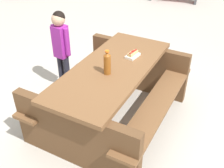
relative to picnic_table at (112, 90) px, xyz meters
The scene contains 5 objects.
ground_plane 0.44m from the picnic_table, ahead, with size 30.00×30.00×0.00m, color #B7B2A8.
picnic_table is the anchor object (origin of this frame).
soda_bottle 0.46m from the picnic_table, 163.52° to the right, with size 0.08×0.08×0.28m.
hotdog_tray 0.48m from the picnic_table, ahead, with size 0.18×0.11×0.08m.
child_in_coat 1.02m from the picnic_table, 81.97° to the left, with size 0.18×0.28×1.15m.
Camera 1 is at (-2.08, -1.60, 2.30)m, focal length 43.71 mm.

